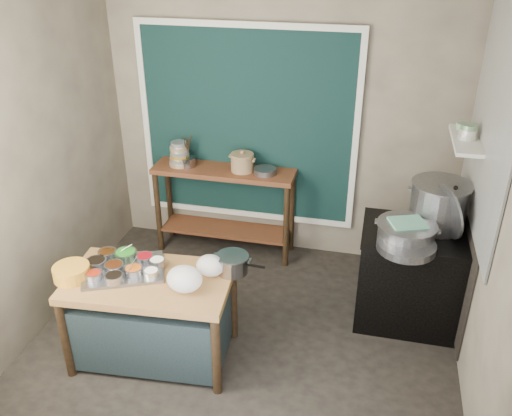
% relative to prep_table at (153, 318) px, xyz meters
% --- Properties ---
extents(floor, '(3.50, 3.00, 0.02)m').
position_rel_prep_table_xyz_m(floor, '(0.65, 0.42, -0.39)').
color(floor, '#2B2721').
rests_on(floor, ground).
extents(back_wall, '(3.50, 0.02, 2.80)m').
position_rel_prep_table_xyz_m(back_wall, '(0.65, 1.93, 1.02)').
color(back_wall, gray).
rests_on(back_wall, floor).
extents(left_wall, '(0.02, 3.00, 2.80)m').
position_rel_prep_table_xyz_m(left_wall, '(-1.11, 0.42, 1.02)').
color(left_wall, gray).
rests_on(left_wall, floor).
extents(right_wall, '(0.02, 3.00, 2.80)m').
position_rel_prep_table_xyz_m(right_wall, '(2.41, 0.42, 1.02)').
color(right_wall, gray).
rests_on(right_wall, floor).
extents(curtain_panel, '(2.10, 0.02, 1.90)m').
position_rel_prep_table_xyz_m(curtain_panel, '(0.30, 1.89, 0.98)').
color(curtain_panel, black).
rests_on(curtain_panel, back_wall).
extents(curtain_frame, '(2.22, 0.03, 2.02)m').
position_rel_prep_table_xyz_m(curtain_frame, '(0.30, 1.88, 0.98)').
color(curtain_frame, beige).
rests_on(curtain_frame, back_wall).
extents(tile_panel, '(0.02, 1.70, 1.70)m').
position_rel_prep_table_xyz_m(tile_panel, '(2.38, 0.97, 1.48)').
color(tile_panel, '#B2B2AA').
rests_on(tile_panel, right_wall).
extents(soot_patch, '(0.01, 1.30, 1.30)m').
position_rel_prep_table_xyz_m(soot_patch, '(2.39, 1.07, 0.32)').
color(soot_patch, black).
rests_on(soot_patch, right_wall).
extents(wall_shelf, '(0.22, 0.70, 0.03)m').
position_rel_prep_table_xyz_m(wall_shelf, '(2.28, 1.27, 1.23)').
color(wall_shelf, beige).
rests_on(wall_shelf, right_wall).
extents(prep_table, '(1.30, 0.82, 0.75)m').
position_rel_prep_table_xyz_m(prep_table, '(0.00, 0.00, 0.00)').
color(prep_table, brown).
rests_on(prep_table, floor).
extents(back_counter, '(1.45, 0.40, 0.95)m').
position_rel_prep_table_xyz_m(back_counter, '(0.10, 1.70, 0.10)').
color(back_counter, brown).
rests_on(back_counter, floor).
extents(stove_block, '(0.90, 0.68, 0.85)m').
position_rel_prep_table_xyz_m(stove_block, '(2.00, 0.97, 0.05)').
color(stove_block, black).
rests_on(stove_block, floor).
extents(stove_top, '(0.92, 0.69, 0.03)m').
position_rel_prep_table_xyz_m(stove_top, '(2.00, 0.97, 0.49)').
color(stove_top, black).
rests_on(stove_top, stove_block).
extents(condiment_tray, '(0.73, 0.64, 0.03)m').
position_rel_prep_table_xyz_m(condiment_tray, '(-0.22, 0.04, 0.39)').
color(condiment_tray, gray).
rests_on(condiment_tray, prep_table).
extents(condiment_bowls, '(0.60, 0.46, 0.07)m').
position_rel_prep_table_xyz_m(condiment_bowls, '(-0.24, 0.06, 0.43)').
color(condiment_bowls, gray).
rests_on(condiment_bowls, condiment_tray).
extents(yellow_basin, '(0.32, 0.32, 0.11)m').
position_rel_prep_table_xyz_m(yellow_basin, '(-0.56, -0.13, 0.43)').
color(yellow_basin, '#BD8528').
rests_on(yellow_basin, prep_table).
extents(saucepan, '(0.28, 0.28, 0.14)m').
position_rel_prep_table_xyz_m(saucepan, '(0.60, 0.24, 0.45)').
color(saucepan, gray).
rests_on(saucepan, prep_table).
extents(plastic_bag_a, '(0.31, 0.27, 0.20)m').
position_rel_prep_table_xyz_m(plastic_bag_a, '(0.32, -0.08, 0.47)').
color(plastic_bag_a, white).
rests_on(plastic_bag_a, prep_table).
extents(plastic_bag_b, '(0.24, 0.21, 0.17)m').
position_rel_prep_table_xyz_m(plastic_bag_b, '(0.45, 0.16, 0.46)').
color(plastic_bag_b, white).
rests_on(plastic_bag_b, prep_table).
extents(bowl_stack, '(0.22, 0.22, 0.25)m').
position_rel_prep_table_xyz_m(bowl_stack, '(-0.36, 1.69, 0.68)').
color(bowl_stack, tan).
rests_on(bowl_stack, back_counter).
extents(utensil_cup, '(0.21, 0.21, 0.10)m').
position_rel_prep_table_xyz_m(utensil_cup, '(-0.27, 1.69, 0.62)').
color(utensil_cup, gray).
rests_on(utensil_cup, back_counter).
extents(ceramic_crock, '(0.29, 0.29, 0.16)m').
position_rel_prep_table_xyz_m(ceramic_crock, '(0.30, 1.70, 0.66)').
color(ceramic_crock, olive).
rests_on(ceramic_crock, back_counter).
extents(wide_bowl, '(0.28, 0.28, 0.06)m').
position_rel_prep_table_xyz_m(wide_bowl, '(0.53, 1.68, 0.60)').
color(wide_bowl, gray).
rests_on(wide_bowl, back_counter).
extents(stock_pot, '(0.57, 0.57, 0.39)m').
position_rel_prep_table_xyz_m(stock_pot, '(2.13, 1.11, 0.70)').
color(stock_pot, gray).
rests_on(stock_pot, stove_top).
extents(pot_lid, '(0.28, 0.47, 0.45)m').
position_rel_prep_table_xyz_m(pot_lid, '(2.20, 0.95, 0.73)').
color(pot_lid, gray).
rests_on(pot_lid, stove_top).
extents(steamer, '(0.54, 0.54, 0.16)m').
position_rel_prep_table_xyz_m(steamer, '(1.89, 0.80, 0.58)').
color(steamer, gray).
rests_on(steamer, stove_top).
extents(green_cloth, '(0.33, 0.29, 0.02)m').
position_rel_prep_table_xyz_m(green_cloth, '(1.89, 0.80, 0.67)').
color(green_cloth, '#65A986').
rests_on(green_cloth, steamer).
extents(shallow_pan, '(0.58, 0.58, 0.06)m').
position_rel_prep_table_xyz_m(shallow_pan, '(1.89, 0.67, 0.54)').
color(shallow_pan, gray).
rests_on(shallow_pan, stove_top).
extents(shelf_bowl_stack, '(0.15, 0.15, 0.12)m').
position_rel_prep_table_xyz_m(shelf_bowl_stack, '(2.28, 1.26, 1.30)').
color(shelf_bowl_stack, silver).
rests_on(shelf_bowl_stack, wall_shelf).
extents(shelf_bowl_green, '(0.18, 0.18, 0.05)m').
position_rel_prep_table_xyz_m(shelf_bowl_green, '(2.28, 1.51, 1.26)').
color(shelf_bowl_green, gray).
rests_on(shelf_bowl_green, wall_shelf).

